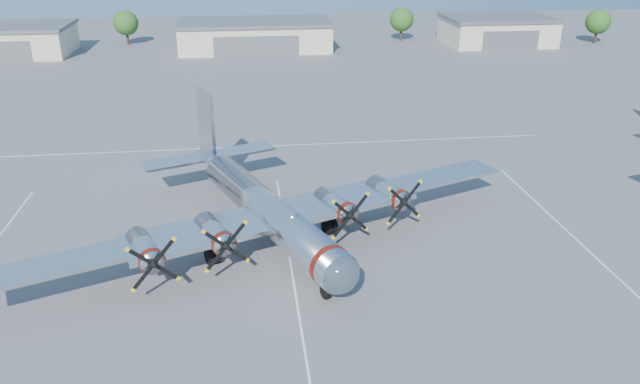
{
  "coord_description": "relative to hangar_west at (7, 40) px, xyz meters",
  "views": [
    {
      "loc": [
        -2.72,
        -39.26,
        22.21
      ],
      "look_at": [
        2.75,
        4.44,
        3.2
      ],
      "focal_mm": 35.0,
      "sensor_mm": 36.0,
      "label": 1
    }
  ],
  "objects": [
    {
      "name": "ground",
      "position": [
        45.0,
        -81.96,
        -2.71
      ],
      "size": [
        260.0,
        260.0,
        0.0
      ],
      "primitive_type": "plane",
      "color": "#565659",
      "rests_on": "ground"
    },
    {
      "name": "parking_lines",
      "position": [
        45.0,
        -83.71,
        -2.71
      ],
      "size": [
        60.0,
        50.08,
        0.01
      ],
      "color": "silver",
      "rests_on": "ground"
    },
    {
      "name": "hangar_west",
      "position": [
        0.0,
        0.0,
        0.0
      ],
      "size": [
        22.6,
        14.6,
        5.4
      ],
      "color": "beige",
      "rests_on": "ground"
    },
    {
      "name": "hangar_center",
      "position": [
        45.0,
        -0.0,
        -0.0
      ],
      "size": [
        28.6,
        14.6,
        5.4
      ],
      "color": "beige",
      "rests_on": "ground"
    },
    {
      "name": "hangar_east",
      "position": [
        93.0,
        0.0,
        0.0
      ],
      "size": [
        20.6,
        14.6,
        5.4
      ],
      "color": "beige",
      "rests_on": "ground"
    },
    {
      "name": "tree_west",
      "position": [
        20.0,
        8.04,
        1.51
      ],
      "size": [
        4.8,
        4.8,
        6.64
      ],
      "color": "#382619",
      "rests_on": "ground"
    },
    {
      "name": "tree_east",
      "position": [
        75.0,
        6.04,
        1.51
      ],
      "size": [
        4.8,
        4.8,
        6.64
      ],
      "color": "#382619",
      "rests_on": "ground"
    },
    {
      "name": "tree_far_east",
      "position": [
        113.0,
        -1.96,
        1.51
      ],
      "size": [
        4.8,
        4.8,
        6.64
      ],
      "color": "#382619",
      "rests_on": "ground"
    },
    {
      "name": "main_bomber_b29",
      "position": [
        43.3,
        -78.5,
        -2.71
      ],
      "size": [
        48.14,
        41.02,
        9.0
      ],
      "primitive_type": null,
      "rotation": [
        0.0,
        0.0,
        0.38
      ],
      "color": "silver",
      "rests_on": "ground"
    }
  ]
}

